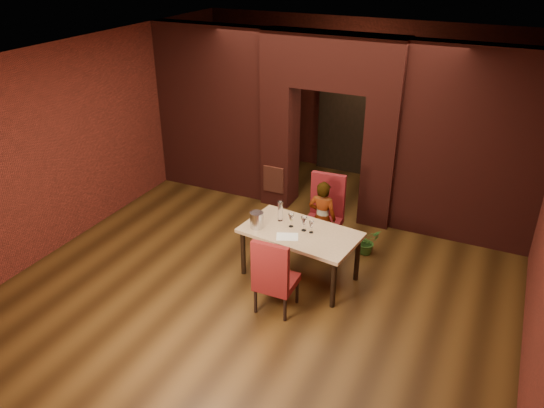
{
  "coord_description": "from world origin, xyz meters",
  "views": [
    {
      "loc": [
        2.86,
        -6.41,
        4.58
      ],
      "look_at": [
        -0.17,
        0.0,
        0.99
      ],
      "focal_mm": 35.0,
      "sensor_mm": 36.0,
      "label": 1
    }
  ],
  "objects_px": {
    "wine_glass_b": "(304,224)",
    "wine_glass_c": "(311,227)",
    "wine_glass_a": "(291,220)",
    "water_bottle": "(280,211)",
    "chair_far": "(323,215)",
    "person_seated": "(322,218)",
    "chair_near": "(277,273)",
    "potted_plant": "(367,241)",
    "wine_bucket": "(257,220)",
    "dining_table": "(300,254)"
  },
  "relations": [
    {
      "from": "chair_far",
      "to": "chair_near",
      "type": "bearing_deg",
      "value": -93.66
    },
    {
      "from": "person_seated",
      "to": "chair_far",
      "type": "bearing_deg",
      "value": -77.75
    },
    {
      "from": "chair_far",
      "to": "wine_glass_a",
      "type": "relative_size",
      "value": 6.04
    },
    {
      "from": "dining_table",
      "to": "wine_glass_a",
      "type": "xyz_separation_m",
      "value": [
        -0.18,
        0.07,
        0.49
      ]
    },
    {
      "from": "wine_glass_c",
      "to": "wine_bucket",
      "type": "height_order",
      "value": "wine_bucket"
    },
    {
      "from": "chair_far",
      "to": "chair_near",
      "type": "relative_size",
      "value": 1.09
    },
    {
      "from": "chair_far",
      "to": "dining_table",
      "type": "bearing_deg",
      "value": -94.44
    },
    {
      "from": "wine_glass_a",
      "to": "potted_plant",
      "type": "distance_m",
      "value": 1.5
    },
    {
      "from": "wine_glass_a",
      "to": "person_seated",
      "type": "bearing_deg",
      "value": 72.38
    },
    {
      "from": "wine_glass_c",
      "to": "wine_glass_b",
      "type": "bearing_deg",
      "value": 175.33
    },
    {
      "from": "person_seated",
      "to": "wine_bucket",
      "type": "relative_size",
      "value": 5.15
    },
    {
      "from": "wine_glass_a",
      "to": "chair_near",
      "type": "bearing_deg",
      "value": -78.38
    },
    {
      "from": "person_seated",
      "to": "wine_glass_c",
      "type": "distance_m",
      "value": 0.8
    },
    {
      "from": "chair_near",
      "to": "person_seated",
      "type": "height_order",
      "value": "person_seated"
    },
    {
      "from": "chair_near",
      "to": "person_seated",
      "type": "bearing_deg",
      "value": -92.72
    },
    {
      "from": "dining_table",
      "to": "person_seated",
      "type": "height_order",
      "value": "person_seated"
    },
    {
      "from": "person_seated",
      "to": "wine_bucket",
      "type": "xyz_separation_m",
      "value": [
        -0.67,
        -0.95,
        0.28
      ]
    },
    {
      "from": "chair_far",
      "to": "potted_plant",
      "type": "distance_m",
      "value": 0.82
    },
    {
      "from": "dining_table",
      "to": "chair_near",
      "type": "xyz_separation_m",
      "value": [
        0.01,
        -0.82,
        0.17
      ]
    },
    {
      "from": "wine_glass_b",
      "to": "wine_bucket",
      "type": "xyz_separation_m",
      "value": [
        -0.65,
        -0.21,
        0.01
      ]
    },
    {
      "from": "wine_bucket",
      "to": "wine_glass_a",
      "type": "bearing_deg",
      "value": 28.08
    },
    {
      "from": "water_bottle",
      "to": "potted_plant",
      "type": "xyz_separation_m",
      "value": [
        1.11,
        0.9,
        -0.73
      ]
    },
    {
      "from": "person_seated",
      "to": "wine_glass_b",
      "type": "height_order",
      "value": "person_seated"
    },
    {
      "from": "chair_far",
      "to": "wine_glass_b",
      "type": "relative_size",
      "value": 5.58
    },
    {
      "from": "person_seated",
      "to": "wine_glass_a",
      "type": "bearing_deg",
      "value": 71.47
    },
    {
      "from": "person_seated",
      "to": "wine_glass_c",
      "type": "xyz_separation_m",
      "value": [
        0.11,
        -0.75,
        0.25
      ]
    },
    {
      "from": "chair_near",
      "to": "chair_far",
      "type": "bearing_deg",
      "value": -91.6
    },
    {
      "from": "chair_far",
      "to": "potted_plant",
      "type": "bearing_deg",
      "value": 10.07
    },
    {
      "from": "wine_glass_c",
      "to": "dining_table",
      "type": "bearing_deg",
      "value": -169.4
    },
    {
      "from": "chair_near",
      "to": "wine_glass_c",
      "type": "distance_m",
      "value": 0.92
    },
    {
      "from": "chair_far",
      "to": "wine_glass_c",
      "type": "xyz_separation_m",
      "value": [
        0.14,
        -0.88,
        0.26
      ]
    },
    {
      "from": "wine_glass_b",
      "to": "potted_plant",
      "type": "relative_size",
      "value": 0.5
    },
    {
      "from": "wine_glass_b",
      "to": "chair_far",
      "type": "bearing_deg",
      "value": 91.21
    },
    {
      "from": "chair_far",
      "to": "wine_glass_a",
      "type": "distance_m",
      "value": 0.9
    },
    {
      "from": "wine_bucket",
      "to": "dining_table",
      "type": "bearing_deg",
      "value": 15.24
    },
    {
      "from": "wine_glass_b",
      "to": "wine_glass_c",
      "type": "distance_m",
      "value": 0.12
    },
    {
      "from": "water_bottle",
      "to": "potted_plant",
      "type": "bearing_deg",
      "value": 39.03
    },
    {
      "from": "wine_glass_a",
      "to": "wine_bucket",
      "type": "bearing_deg",
      "value": -151.92
    },
    {
      "from": "wine_glass_a",
      "to": "wine_bucket",
      "type": "height_order",
      "value": "wine_bucket"
    },
    {
      "from": "potted_plant",
      "to": "water_bottle",
      "type": "bearing_deg",
      "value": -140.97
    },
    {
      "from": "wine_glass_a",
      "to": "wine_bucket",
      "type": "xyz_separation_m",
      "value": [
        -0.44,
        -0.23,
        0.02
      ]
    },
    {
      "from": "water_bottle",
      "to": "chair_far",
      "type": "bearing_deg",
      "value": 60.62
    },
    {
      "from": "wine_glass_a",
      "to": "wine_glass_b",
      "type": "xyz_separation_m",
      "value": [
        0.21,
        -0.03,
        0.01
      ]
    },
    {
      "from": "dining_table",
      "to": "water_bottle",
      "type": "bearing_deg",
      "value": 164.07
    },
    {
      "from": "chair_far",
      "to": "wine_glass_a",
      "type": "bearing_deg",
      "value": -106.33
    },
    {
      "from": "dining_table",
      "to": "chair_near",
      "type": "bearing_deg",
      "value": -82.21
    },
    {
      "from": "potted_plant",
      "to": "chair_near",
      "type": "bearing_deg",
      "value": -110.54
    },
    {
      "from": "wine_glass_a",
      "to": "water_bottle",
      "type": "distance_m",
      "value": 0.25
    },
    {
      "from": "person_seated",
      "to": "water_bottle",
      "type": "bearing_deg",
      "value": 52.8
    },
    {
      "from": "wine_bucket",
      "to": "potted_plant",
      "type": "bearing_deg",
      "value": 42.93
    }
  ]
}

